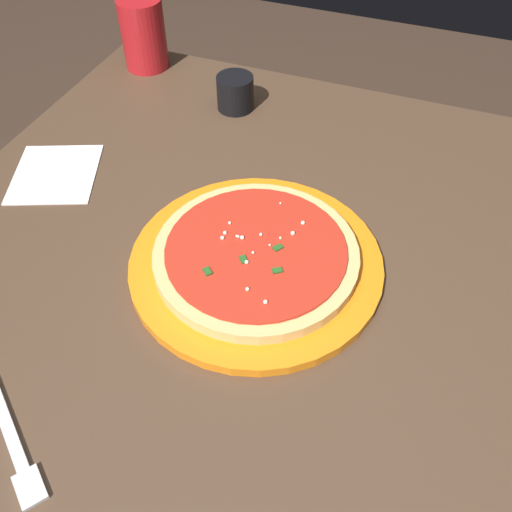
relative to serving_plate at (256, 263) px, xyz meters
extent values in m
plane|color=#38281E|center=(0.01, 0.01, -0.78)|extent=(5.00, 5.00, 0.00)
cube|color=black|center=(-0.39, 0.39, -0.41)|extent=(0.06, 0.06, 0.75)
cube|color=#473323|center=(0.01, 0.01, -0.02)|extent=(0.95, 0.91, 0.03)
cylinder|color=orange|center=(0.00, 0.00, 0.00)|extent=(0.32, 0.32, 0.01)
cylinder|color=#DBB26B|center=(0.00, 0.00, 0.01)|extent=(0.25, 0.25, 0.02)
cylinder|color=red|center=(0.00, 0.00, 0.02)|extent=(0.22, 0.22, 0.00)
sphere|color=#EFEACC|center=(-0.03, 0.01, 0.03)|extent=(0.00, 0.00, 0.00)
sphere|color=#EFEACC|center=(0.00, 0.02, 0.03)|extent=(0.00, 0.00, 0.00)
sphere|color=#EFEACC|center=(-0.05, 0.03, 0.03)|extent=(0.00, 0.00, 0.00)
sphere|color=#EFEACC|center=(0.03, 0.04, 0.03)|extent=(0.01, 0.01, 0.01)
sphere|color=#EFEACC|center=(0.01, 0.01, 0.03)|extent=(0.00, 0.00, 0.00)
sphere|color=#EFEACC|center=(0.04, -0.07, 0.03)|extent=(0.01, 0.01, 0.01)
sphere|color=#EFEACC|center=(-0.04, 0.00, 0.03)|extent=(0.01, 0.01, 0.01)
sphere|color=#EFEACC|center=(0.02, -0.06, 0.03)|extent=(0.00, 0.00, 0.00)
sphere|color=#EFEACC|center=(-0.05, 0.01, 0.03)|extent=(0.00, 0.00, 0.00)
sphere|color=#EFEACC|center=(0.00, -0.01, 0.03)|extent=(0.00, 0.00, 0.00)
sphere|color=#EFEACC|center=(-0.03, 0.01, 0.03)|extent=(0.00, 0.00, 0.00)
sphere|color=#EFEACC|center=(0.00, -0.03, 0.03)|extent=(0.01, 0.01, 0.01)
sphere|color=#EFEACC|center=(-0.02, 0.01, 0.03)|extent=(0.01, 0.01, 0.01)
sphere|color=#EFEACC|center=(0.02, 0.03, 0.03)|extent=(0.00, 0.00, 0.00)
sphere|color=#EFEACC|center=(0.00, 0.09, 0.03)|extent=(0.00, 0.00, 0.00)
sphere|color=#EFEACC|center=(0.04, 0.06, 0.03)|extent=(0.01, 0.01, 0.01)
cube|color=#23561E|center=(0.04, -0.03, 0.03)|extent=(0.01, 0.01, 0.00)
cube|color=#23561E|center=(-0.01, -0.02, 0.03)|extent=(0.01, 0.01, 0.00)
cube|color=#23561E|center=(0.02, 0.01, 0.03)|extent=(0.01, 0.01, 0.00)
cube|color=#23561E|center=(-0.04, -0.06, 0.03)|extent=(0.01, 0.01, 0.00)
cylinder|color=#B2191E|center=(-0.37, 0.40, 0.05)|extent=(0.08, 0.08, 0.12)
cylinder|color=black|center=(-0.16, 0.33, 0.02)|extent=(0.06, 0.06, 0.06)
cube|color=white|center=(-0.34, 0.07, -0.01)|extent=(0.16, 0.17, 0.00)
cube|color=silver|center=(-0.17, -0.28, 0.00)|extent=(0.13, 0.10, 0.00)
cube|color=silver|center=(-0.10, -0.33, 0.00)|extent=(0.04, 0.04, 0.00)
camera|label=1|loc=(0.16, -0.43, 0.51)|focal=38.59mm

